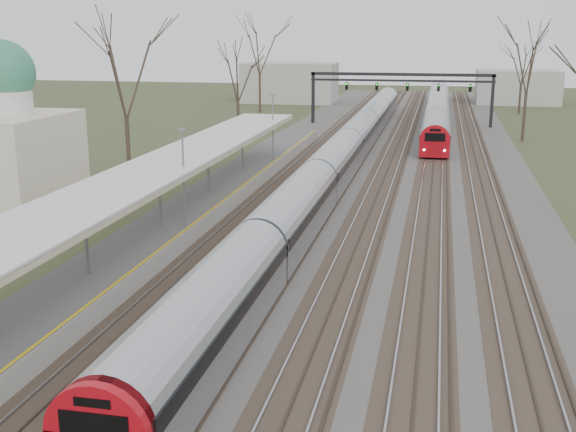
# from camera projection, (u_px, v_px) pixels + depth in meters

# --- Properties ---
(track_bed) EXTENTS (24.00, 160.00, 0.22)m
(track_bed) POSITION_uv_depth(u_px,v_px,m) (377.00, 174.00, 55.59)
(track_bed) COLOR #474442
(track_bed) RESTS_ON ground
(platform) EXTENTS (3.50, 69.00, 1.00)m
(platform) POSITION_uv_depth(u_px,v_px,m) (184.00, 218.00, 40.75)
(platform) COLOR #9E9B93
(platform) RESTS_ON ground
(canopy) EXTENTS (4.10, 50.00, 3.11)m
(canopy) POSITION_uv_depth(u_px,v_px,m) (151.00, 173.00, 35.62)
(canopy) COLOR slate
(canopy) RESTS_ON platform
(signal_gantry) EXTENTS (21.00, 0.59, 6.08)m
(signal_gantry) POSITION_uv_depth(u_px,v_px,m) (401.00, 83.00, 82.80)
(signal_gantry) COLOR black
(signal_gantry) RESTS_ON ground
(tree_west_far) EXTENTS (5.50, 5.50, 11.33)m
(tree_west_far) POSITION_uv_depth(u_px,v_px,m) (124.00, 71.00, 50.42)
(tree_west_far) COLOR #2D231C
(tree_west_far) RESTS_ON ground
(train_near) EXTENTS (2.62, 90.21, 3.05)m
(train_near) POSITION_uv_depth(u_px,v_px,m) (347.00, 147.00, 59.02)
(train_near) COLOR #A5A7AF
(train_near) RESTS_ON ground
(train_far) EXTENTS (2.62, 60.21, 3.05)m
(train_far) POSITION_uv_depth(u_px,v_px,m) (438.00, 108.00, 89.22)
(train_far) COLOR #A5A7AF
(train_far) RESTS_ON ground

